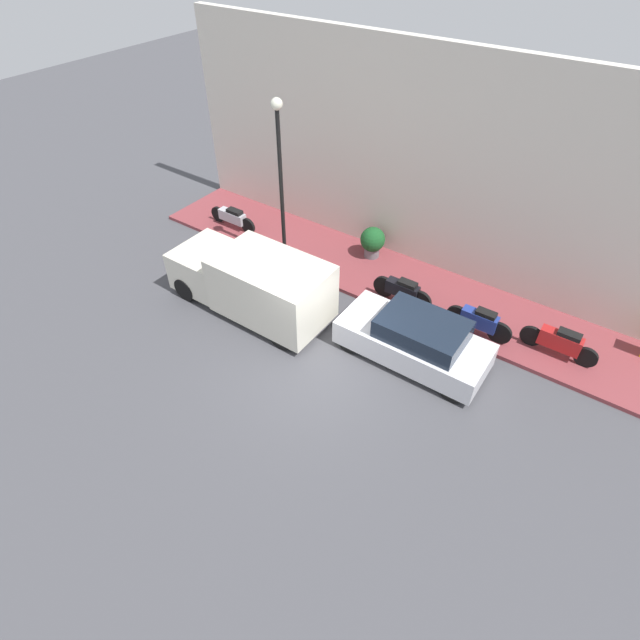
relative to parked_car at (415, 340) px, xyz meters
name	(u,v)px	position (x,y,z in m)	size (l,w,h in m)	color
ground_plane	(312,367)	(-1.76, 1.94, -0.65)	(60.00, 60.00, 0.00)	#47474C
sidewalk	(394,281)	(2.61, 1.94, -0.59)	(2.71, 17.21, 0.12)	brown
building_facade	(431,166)	(4.12, 1.94, 2.57)	(0.30, 17.21, 6.44)	silver
parked_car	(415,340)	(0.00, 0.00, 0.00)	(1.64, 3.83, 1.35)	silver
delivery_van	(251,281)	(-0.79, 4.71, 0.30)	(1.90, 4.80, 1.84)	silver
motorcycle_blue	(479,321)	(1.72, -1.04, -0.08)	(0.30, 1.82, 0.83)	navy
motorcycle_red	(560,342)	(2.13, -3.03, -0.08)	(0.30, 1.94, 0.83)	#B21E1E
scooter_silver	(233,217)	(2.07, 8.08, -0.13)	(0.30, 1.96, 0.72)	#B7B7BF
motorcycle_black	(403,291)	(1.72, 1.24, -0.08)	(0.30, 1.83, 0.80)	black
streetlamp	(280,163)	(1.60, 5.42, 2.69)	(0.33, 0.33, 5.00)	black
potted_plant	(373,241)	(3.30, 3.17, 0.04)	(0.79, 0.79, 1.02)	slate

